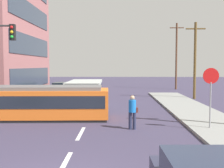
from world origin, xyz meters
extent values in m
plane|color=#3A344B|center=(0.00, 10.00, 0.00)|extent=(120.00, 120.00, 0.00)
cube|color=silver|center=(0.00, 2.00, 0.01)|extent=(0.16, 2.40, 0.01)
cube|color=silver|center=(0.00, 6.00, 0.01)|extent=(0.16, 2.40, 0.01)
cube|color=silver|center=(0.00, 15.42, 0.01)|extent=(0.16, 2.40, 0.01)
cube|color=silver|center=(0.00, 21.42, 0.01)|extent=(0.16, 2.40, 0.01)
cube|color=#2D3847|center=(-6.88, 21.27, 1.92)|extent=(0.06, 11.99, 1.92)
cube|color=#2D3847|center=(-6.88, 21.27, 5.12)|extent=(0.06, 11.99, 1.92)
cube|color=#2D3847|center=(-6.88, 21.27, 8.32)|extent=(0.06, 11.99, 1.92)
cube|color=orange|center=(-2.96, 9.42, 0.94)|extent=(8.33, 2.79, 1.59)
cube|color=#2D2D2D|center=(-2.96, 9.42, 0.07)|extent=(8.16, 2.66, 0.15)
cube|color=#615F5F|center=(-2.96, 9.42, 1.84)|extent=(7.49, 2.38, 0.20)
cube|color=#1E232D|center=(-2.96, 9.42, 1.13)|extent=(8.00, 2.82, 0.70)
cube|color=#AFB7B0|center=(-0.83, 14.98, 1.11)|extent=(2.62, 5.63, 1.62)
cube|color=black|center=(-0.77, 12.25, 1.36)|extent=(2.25, 0.17, 0.97)
cube|color=black|center=(-0.83, 14.98, 1.40)|extent=(2.64, 4.79, 0.65)
cylinder|color=black|center=(-0.79, 13.20, 0.45)|extent=(2.57, 0.95, 0.90)
cylinder|color=black|center=(-0.87, 16.77, 0.45)|extent=(2.57, 0.95, 0.90)
cylinder|color=#242842|center=(2.32, 6.88, 0.42)|extent=(0.16, 0.16, 0.85)
cylinder|color=#242842|center=(2.52, 6.88, 0.42)|extent=(0.16, 0.16, 0.85)
cylinder|color=blue|center=(2.42, 6.88, 1.15)|extent=(0.36, 0.36, 0.60)
sphere|color=tan|center=(2.42, 6.88, 1.56)|extent=(0.22, 0.22, 0.22)
cube|color=#55251E|center=(2.64, 6.93, 0.95)|extent=(0.13, 0.21, 0.24)
cube|color=navy|center=(-5.07, 13.42, 0.52)|extent=(1.85, 4.62, 0.55)
cube|color=black|center=(-5.08, 13.27, 0.99)|extent=(1.66, 2.56, 0.40)
cylinder|color=black|center=(-5.91, 14.82, 0.32)|extent=(0.24, 0.65, 0.64)
cylinder|color=black|center=(-4.17, 14.78, 0.32)|extent=(0.24, 0.65, 0.64)
cylinder|color=black|center=(-5.98, 12.07, 0.32)|extent=(0.24, 0.65, 0.64)
cylinder|color=black|center=(-4.24, 12.03, 0.32)|extent=(0.24, 0.65, 0.64)
cube|color=black|center=(-4.92, 19.86, 0.52)|extent=(1.84, 4.13, 0.55)
cube|color=black|center=(-4.92, 19.71, 0.99)|extent=(1.69, 2.27, 0.40)
cylinder|color=black|center=(-5.84, 21.10, 0.32)|extent=(0.22, 0.64, 0.64)
cylinder|color=black|center=(-4.00, 21.10, 0.32)|extent=(0.22, 0.64, 0.64)
cylinder|color=black|center=(-5.84, 18.63, 0.32)|extent=(0.22, 0.64, 0.64)
cylinder|color=black|center=(-4.00, 18.63, 0.32)|extent=(0.22, 0.64, 0.64)
cube|color=#2D552F|center=(-4.82, 25.44, 0.52)|extent=(1.73, 4.54, 0.55)
cube|color=black|center=(-4.82, 25.29, 0.99)|extent=(1.59, 2.50, 0.40)
cylinder|color=black|center=(-5.68, 26.80, 0.32)|extent=(0.22, 0.64, 0.64)
cylinder|color=black|center=(-3.96, 26.80, 0.32)|extent=(0.22, 0.64, 0.64)
cylinder|color=black|center=(-5.68, 24.08, 0.32)|extent=(0.22, 0.64, 0.64)
cylinder|color=black|center=(-3.96, 24.08, 0.32)|extent=(0.22, 0.64, 0.64)
cylinder|color=gray|center=(6.16, 6.70, 1.24)|extent=(0.07, 0.07, 2.20)
cylinder|color=red|center=(6.16, 6.70, 2.64)|extent=(0.76, 0.04, 0.76)
cube|color=black|center=(-3.86, 8.11, 4.89)|extent=(0.28, 0.24, 0.84)
sphere|color=red|center=(-3.86, 7.98, 5.14)|extent=(0.16, 0.16, 0.16)
sphere|color=gold|center=(-3.86, 7.98, 4.89)|extent=(0.16, 0.16, 0.16)
sphere|color=green|center=(-3.86, 7.98, 4.64)|extent=(0.16, 0.16, 0.16)
cylinder|color=brown|center=(8.95, 19.32, 3.56)|extent=(0.24, 0.24, 7.13)
cube|color=brown|center=(8.95, 19.32, 6.53)|extent=(1.80, 0.12, 0.12)
cylinder|color=brown|center=(9.50, 29.92, 4.33)|extent=(0.24, 0.24, 8.66)
cube|color=brown|center=(9.50, 29.92, 8.06)|extent=(1.80, 0.12, 0.12)
camera|label=1|loc=(1.66, -6.46, 3.13)|focal=44.06mm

